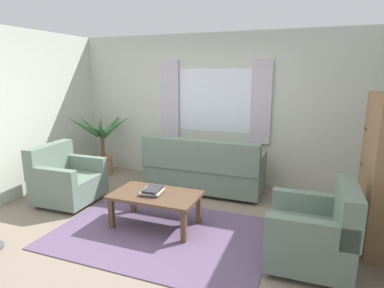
{
  "coord_description": "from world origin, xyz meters",
  "views": [
    {
      "loc": [
        1.62,
        -3.18,
        1.93
      ],
      "look_at": [
        0.15,
        0.7,
        0.99
      ],
      "focal_mm": 29.66,
      "sensor_mm": 36.0,
      "label": 1
    }
  ],
  "objects_px": {
    "bookshelf": "(378,171)",
    "couch": "(204,170)",
    "book_stack_on_table": "(152,191)",
    "potted_plant": "(103,144)",
    "armchair_right": "(315,233)",
    "coffee_table": "(156,198)",
    "armchair_left": "(66,180)"
  },
  "relations": [
    {
      "from": "bookshelf",
      "to": "couch",
      "type": "bearing_deg",
      "value": 68.1
    },
    {
      "from": "armchair_left",
      "to": "book_stack_on_table",
      "type": "distance_m",
      "value": 1.62
    },
    {
      "from": "book_stack_on_table",
      "to": "potted_plant",
      "type": "height_order",
      "value": "potted_plant"
    },
    {
      "from": "armchair_left",
      "to": "bookshelf",
      "type": "xyz_separation_m",
      "value": [
        4.12,
        0.23,
        0.53
      ]
    },
    {
      "from": "book_stack_on_table",
      "to": "bookshelf",
      "type": "height_order",
      "value": "bookshelf"
    },
    {
      "from": "couch",
      "to": "bookshelf",
      "type": "distance_m",
      "value": 2.55
    },
    {
      "from": "potted_plant",
      "to": "bookshelf",
      "type": "height_order",
      "value": "bookshelf"
    },
    {
      "from": "armchair_left",
      "to": "bookshelf",
      "type": "distance_m",
      "value": 4.16
    },
    {
      "from": "couch",
      "to": "bookshelf",
      "type": "bearing_deg",
      "value": 158.1
    },
    {
      "from": "armchair_right",
      "to": "coffee_table",
      "type": "distance_m",
      "value": 1.9
    },
    {
      "from": "armchair_left",
      "to": "book_stack_on_table",
      "type": "bearing_deg",
      "value": -100.21
    },
    {
      "from": "book_stack_on_table",
      "to": "bookshelf",
      "type": "relative_size",
      "value": 0.18
    },
    {
      "from": "armchair_left",
      "to": "book_stack_on_table",
      "type": "relative_size",
      "value": 2.9
    },
    {
      "from": "potted_plant",
      "to": "bookshelf",
      "type": "distance_m",
      "value": 4.57
    },
    {
      "from": "armchair_left",
      "to": "coffee_table",
      "type": "bearing_deg",
      "value": -99.54
    },
    {
      "from": "couch",
      "to": "armchair_right",
      "type": "height_order",
      "value": "couch"
    },
    {
      "from": "couch",
      "to": "bookshelf",
      "type": "relative_size",
      "value": 1.1
    },
    {
      "from": "armchair_right",
      "to": "coffee_table",
      "type": "height_order",
      "value": "armchair_right"
    },
    {
      "from": "coffee_table",
      "to": "bookshelf",
      "type": "relative_size",
      "value": 0.64
    },
    {
      "from": "couch",
      "to": "coffee_table",
      "type": "height_order",
      "value": "couch"
    },
    {
      "from": "couch",
      "to": "armchair_right",
      "type": "relative_size",
      "value": 2.16
    },
    {
      "from": "armchair_left",
      "to": "potted_plant",
      "type": "height_order",
      "value": "potted_plant"
    },
    {
      "from": "armchair_left",
      "to": "potted_plant",
      "type": "bearing_deg",
      "value": 11.04
    },
    {
      "from": "armchair_right",
      "to": "potted_plant",
      "type": "bearing_deg",
      "value": -115.78
    },
    {
      "from": "couch",
      "to": "coffee_table",
      "type": "distance_m",
      "value": 1.39
    },
    {
      "from": "book_stack_on_table",
      "to": "potted_plant",
      "type": "bearing_deg",
      "value": 140.23
    },
    {
      "from": "armchair_right",
      "to": "potted_plant",
      "type": "relative_size",
      "value": 0.72
    },
    {
      "from": "book_stack_on_table",
      "to": "bookshelf",
      "type": "xyz_separation_m",
      "value": [
        2.52,
        0.46,
        0.41
      ]
    },
    {
      "from": "coffee_table",
      "to": "book_stack_on_table",
      "type": "height_order",
      "value": "book_stack_on_table"
    },
    {
      "from": "potted_plant",
      "to": "book_stack_on_table",
      "type": "bearing_deg",
      "value": -39.77
    },
    {
      "from": "coffee_table",
      "to": "armchair_left",
      "type": "bearing_deg",
      "value": 172.19
    },
    {
      "from": "armchair_right",
      "to": "book_stack_on_table",
      "type": "relative_size",
      "value": 2.9
    }
  ]
}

